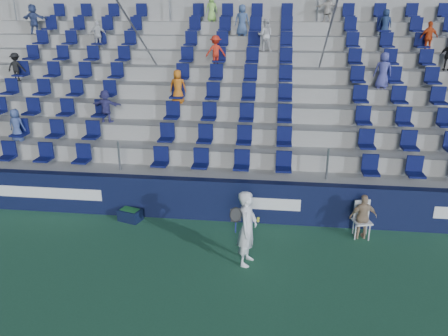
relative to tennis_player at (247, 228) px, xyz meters
name	(u,v)px	position (x,y,z in m)	size (l,w,h in m)	color
ground	(200,283)	(-0.97, -0.94, -0.92)	(70.00, 70.00, 0.00)	#2A6243
sponsor_wall	(219,200)	(-0.96, 2.21, -0.32)	(24.00, 0.32, 1.20)	#0E1435
grandstand	(236,108)	(-0.97, 7.30, 1.21)	(24.00, 8.17, 6.63)	#959591
tennis_player	(247,228)	(0.00, 0.00, 0.00)	(0.69, 0.75, 1.84)	white
line_judge_chair	(362,216)	(2.92, 1.71, -0.36)	(0.52, 0.54, 0.98)	white
line_judge	(363,217)	(2.92, 1.56, -0.31)	(0.72, 0.30, 1.23)	tan
ball_bin	(130,214)	(-3.46, 1.81, -0.73)	(0.71, 0.57, 0.35)	black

